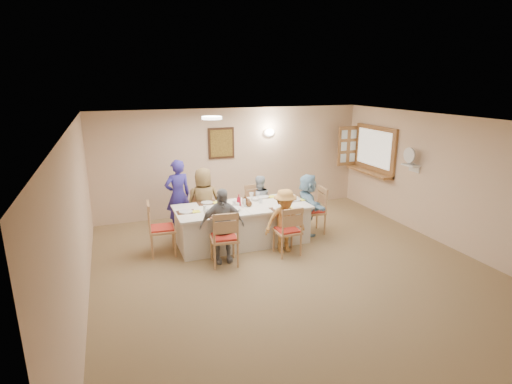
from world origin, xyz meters
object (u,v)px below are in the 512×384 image
object	(u,v)px
diner_back_left	(204,202)
diner_right_end	(307,204)
dining_table	(242,224)
diner_front_left	(222,226)
chair_front_right	(287,230)
serving_hatch	(375,150)
condiment_ketchup	(239,200)
diner_front_right	(285,221)
chair_left_end	(162,228)
chair_back_left	(203,212)
chair_right_end	(313,210)
desk_fan	(411,158)
chair_back_right	(257,206)
caregiver	(178,195)
diner_back_right	(259,202)
chair_front_left	(224,237)

from	to	relation	value
diner_back_left	diner_right_end	distance (m)	2.13
dining_table	diner_front_left	distance (m)	0.95
chair_front_right	diner_back_left	xyz separation A→B (m)	(-1.20, 1.48, 0.24)
serving_hatch	condiment_ketchup	size ratio (longest dim) A/B	6.33
diner_front_left	diner_front_right	size ratio (longest dim) A/B	1.11
chair_left_end	chair_back_left	bearing A→B (deg)	-46.22
chair_right_end	diner_front_right	xyz separation A→B (m)	(-0.95, -0.68, 0.11)
desk_fan	chair_front_right	bearing A→B (deg)	-173.62
chair_left_end	condiment_ketchup	distance (m)	1.53
desk_fan	chair_back_right	size ratio (longest dim) A/B	0.33
desk_fan	condiment_ketchup	world-z (taller)	desk_fan
diner_right_end	caregiver	distance (m)	2.73
serving_hatch	chair_back_right	world-z (taller)	serving_hatch
diner_back_right	diner_front_left	size ratio (longest dim) A/B	0.87
diner_right_end	diner_front_right	bearing A→B (deg)	138.32
diner_front_right	diner_front_left	bearing A→B (deg)	-178.03
dining_table	diner_front_left	bearing A→B (deg)	-131.42
chair_right_end	caregiver	bearing A→B (deg)	-109.88
chair_back_left	chair_left_end	distance (m)	1.24
diner_front_right	condiment_ketchup	world-z (taller)	diner_front_right
serving_hatch	chair_back_right	size ratio (longest dim) A/B	1.65
chair_back_left	condiment_ketchup	size ratio (longest dim) A/B	3.88
diner_front_left	condiment_ketchup	distance (m)	0.89
chair_back_left	desk_fan	bearing A→B (deg)	-24.25
chair_front_left	chair_left_end	distance (m)	1.24
chair_front_right	caregiver	world-z (taller)	caregiver
chair_right_end	diner_back_right	bearing A→B (deg)	-121.61
chair_back_right	diner_front_left	distance (m)	1.92
chair_back_left	diner_right_end	size ratio (longest dim) A/B	0.72
diner_front_right	diner_right_end	world-z (taller)	diner_right_end
chair_left_end	diner_front_right	distance (m)	2.26
chair_front_right	dining_table	bearing A→B (deg)	-54.22
chair_left_end	chair_right_end	size ratio (longest dim) A/B	1.03
diner_front_left	chair_front_left	bearing A→B (deg)	-84.26
dining_table	caregiver	size ratio (longest dim) A/B	1.69
chair_back_left	diner_back_left	xyz separation A→B (m)	(0.00, -0.12, 0.25)
dining_table	condiment_ketchup	size ratio (longest dim) A/B	10.96
diner_back_left	diner_front_left	world-z (taller)	diner_back_left
chair_front_right	diner_right_end	distance (m)	1.16
dining_table	condiment_ketchup	xyz separation A→B (m)	(-0.07, 0.01, 0.50)
desk_fan	diner_front_left	world-z (taller)	desk_fan
serving_hatch	diner_right_end	size ratio (longest dim) A/B	1.17
chair_left_end	diner_right_end	distance (m)	2.97
chair_front_right	diner_front_right	world-z (taller)	diner_front_right
chair_left_end	diner_front_left	size ratio (longest dim) A/B	0.76
diner_back_left	chair_right_end	bearing A→B (deg)	166.38
dining_table	chair_back_left	xyz separation A→B (m)	(-0.60, 0.80, 0.08)
chair_back_left	caregiver	xyz separation A→B (m)	(-0.45, 0.35, 0.31)
serving_hatch	chair_right_end	distance (m)	2.49
chair_right_end	diner_back_left	distance (m)	2.27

